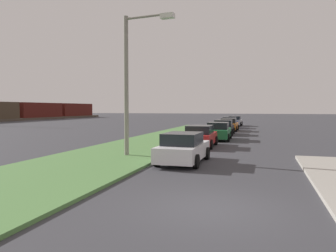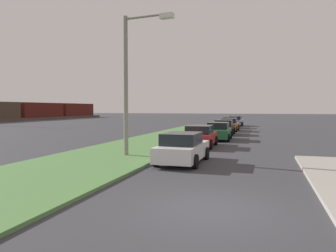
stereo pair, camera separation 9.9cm
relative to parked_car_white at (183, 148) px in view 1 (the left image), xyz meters
The scene contains 10 objects.
ground 7.30m from the parked_car_white, 160.51° to the right, with size 300.00×300.00×0.00m, color #38383D.
grass_median 5.37m from the parked_car_white, 53.84° to the left, with size 60.00×6.00×0.12m, color #517F42.
parked_car_white is the anchor object (origin of this frame).
parked_car_red 6.80m from the parked_car_white, ahead, with size 4.33×2.08×1.47m.
parked_car_green 12.06m from the parked_car_white, ahead, with size 4.35×2.11×1.47m.
parked_car_black 17.69m from the parked_car_white, ahead, with size 4.34×2.09×1.47m.
parked_car_orange 23.11m from the parked_car_white, ahead, with size 4.31×2.04×1.47m.
parked_car_blue 28.71m from the parked_car_white, ahead, with size 4.32×2.06×1.47m.
parked_car_silver 34.13m from the parked_car_white, ahead, with size 4.32×2.06×1.47m.
streetlight 4.87m from the parked_car_white, 72.11° to the left, with size 0.63×2.87×7.50m.
Camera 1 is at (-8.45, -1.27, 2.64)m, focal length 35.18 mm.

